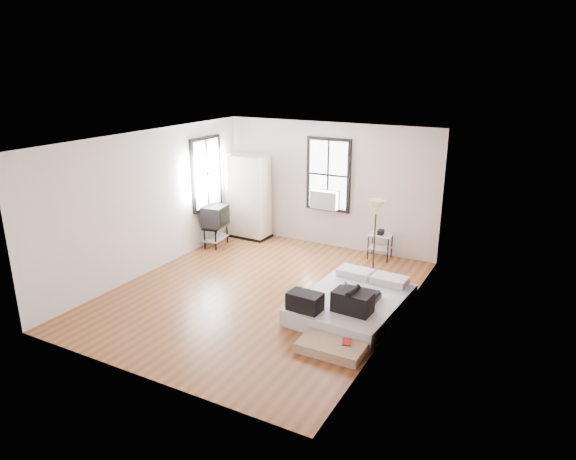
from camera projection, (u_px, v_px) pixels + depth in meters
The scene contains 8 objects.
ground at pixel (260, 293), 9.36m from camera, with size 6.00×6.00×0.00m, color brown.
room_shell at pixel (280, 198), 9.03m from camera, with size 5.02×6.02×2.80m.
mattress_main at pixel (351, 302), 8.59m from camera, with size 1.67×2.19×0.68m.
mattress_bare at pixel (350, 321), 8.10m from camera, with size 0.98×1.84×0.40m.
wardrobe at pixel (249, 197), 12.14m from camera, with size 1.01×0.60×1.98m.
side_table at pixel (380, 239), 10.90m from camera, with size 0.50×0.41×0.64m.
floor_lamp at pixel (376, 212), 9.71m from camera, with size 0.33×0.33×1.55m.
tv_stand at pixel (215, 218), 11.60m from camera, with size 0.54×0.71×0.95m.
Camera 1 is at (4.50, -7.29, 3.98)m, focal length 32.00 mm.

